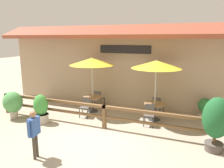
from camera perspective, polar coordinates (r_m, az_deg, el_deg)
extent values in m
plane|color=#9E937F|center=(8.11, -5.08, -14.13)|extent=(60.00, 60.00, 0.00)
cube|color=tan|center=(11.33, 4.36, 2.98)|extent=(14.00, 0.40, 3.60)
cube|color=brown|center=(10.67, 3.63, 13.62)|extent=(14.28, 1.48, 0.70)
cube|color=black|center=(11.03, 3.33, 9.02)|extent=(2.66, 0.04, 0.40)
cube|color=brown|center=(8.66, -2.04, -5.98)|extent=(10.40, 0.14, 0.11)
cube|color=brown|center=(8.79, -2.02, -8.59)|extent=(10.40, 0.10, 0.09)
cube|color=brown|center=(11.74, -25.68, -4.49)|extent=(0.14, 0.14, 0.95)
cube|color=brown|center=(8.79, -2.02, -8.59)|extent=(0.14, 0.14, 0.95)
cylinder|color=#B7B2A8|center=(10.60, -5.16, -1.10)|extent=(0.06, 0.06, 2.35)
cone|color=yellow|center=(10.38, -5.29, 5.86)|extent=(2.12, 2.12, 0.33)
sphere|color=#B2ADA3|center=(10.37, -5.31, 6.77)|extent=(0.07, 0.07, 0.07)
cylinder|color=olive|center=(10.71, -5.12, -3.46)|extent=(0.95, 0.95, 0.05)
cylinder|color=#333333|center=(10.81, -5.08, -5.37)|extent=(0.07, 0.07, 0.70)
cylinder|color=#333333|center=(10.92, -5.05, -7.05)|extent=(0.52, 0.52, 0.03)
cube|color=#514C47|center=(10.08, -7.13, -6.09)|extent=(0.49, 0.49, 0.05)
cube|color=#514C47|center=(10.19, -6.82, -4.57)|extent=(0.40, 0.10, 0.40)
cylinder|color=#2D2D2D|center=(10.05, -8.48, -7.63)|extent=(0.04, 0.04, 0.43)
cylinder|color=#2D2D2D|center=(9.93, -6.41, -7.81)|extent=(0.04, 0.04, 0.43)
cylinder|color=#2D2D2D|center=(10.39, -7.75, -6.95)|extent=(0.04, 0.04, 0.43)
cylinder|color=#2D2D2D|center=(10.27, -5.74, -7.12)|extent=(0.04, 0.04, 0.43)
cube|color=#514C47|center=(11.50, -3.31, -3.75)|extent=(0.45, 0.45, 0.05)
cube|color=#514C47|center=(11.28, -3.79, -2.89)|extent=(0.40, 0.06, 0.40)
cylinder|color=#2D2D2D|center=(11.64, -2.02, -4.77)|extent=(0.04, 0.04, 0.43)
cylinder|color=#2D2D2D|center=(11.81, -3.66, -4.53)|extent=(0.04, 0.04, 0.43)
cylinder|color=#2D2D2D|center=(11.32, -2.91, -5.26)|extent=(0.04, 0.04, 0.43)
cylinder|color=#2D2D2D|center=(11.50, -4.58, -5.01)|extent=(0.04, 0.04, 0.43)
cylinder|color=#B7B2A8|center=(9.64, 11.19, -2.59)|extent=(0.06, 0.06, 2.35)
cone|color=yellow|center=(9.41, 11.51, 5.05)|extent=(2.12, 2.12, 0.33)
sphere|color=#B2ADA3|center=(9.39, 11.55, 6.04)|extent=(0.07, 0.07, 0.07)
cylinder|color=olive|center=(9.76, 11.08, -5.16)|extent=(0.95, 0.95, 0.05)
cylinder|color=#333333|center=(9.88, 11.00, -7.24)|extent=(0.07, 0.07, 0.70)
cylinder|color=#333333|center=(9.99, 10.92, -9.05)|extent=(0.52, 0.52, 0.03)
cube|color=#514C47|center=(9.16, 9.66, -8.04)|extent=(0.46, 0.46, 0.05)
cube|color=#514C47|center=(9.27, 9.84, -6.35)|extent=(0.40, 0.07, 0.40)
cylinder|color=#2D2D2D|center=(9.09, 8.26, -9.77)|extent=(0.04, 0.04, 0.43)
cylinder|color=#2D2D2D|center=(9.05, 10.67, -9.95)|extent=(0.04, 0.04, 0.43)
cylinder|color=#2D2D2D|center=(9.44, 8.58, -8.94)|extent=(0.04, 0.04, 0.43)
cylinder|color=#2D2D2D|center=(9.41, 10.91, -9.11)|extent=(0.04, 0.04, 0.43)
cube|color=#514C47|center=(10.54, 11.92, -5.46)|extent=(0.51, 0.51, 0.05)
cube|color=#514C47|center=(10.31, 11.55, -4.53)|extent=(0.40, 0.13, 0.40)
cylinder|color=#2D2D2D|center=(10.71, 13.22, -6.58)|extent=(0.04, 0.04, 0.43)
cylinder|color=#2D2D2D|center=(10.85, 11.36, -6.25)|extent=(0.04, 0.04, 0.43)
cylinder|color=#2D2D2D|center=(10.38, 12.40, -7.14)|extent=(0.04, 0.04, 0.43)
cylinder|color=#2D2D2D|center=(10.52, 10.49, -6.79)|extent=(0.04, 0.04, 0.43)
cylinder|color=#B7AD99|center=(10.92, -24.24, -7.23)|extent=(0.33, 0.33, 0.34)
cylinder|color=#B7AD99|center=(10.88, -24.30, -6.48)|extent=(0.36, 0.36, 0.04)
ellipsoid|color=#4C934C|center=(10.76, -24.50, -4.32)|extent=(0.89, 0.80, 0.95)
cylinder|color=#564C47|center=(7.98, 25.00, -14.63)|extent=(0.54, 0.54, 0.27)
cylinder|color=#564C47|center=(7.93, 25.08, -13.87)|extent=(0.58, 0.58, 0.04)
cylinder|color=brown|center=(7.84, 25.22, -12.42)|extent=(0.10, 0.10, 0.40)
ellipsoid|color=#1E5B2D|center=(7.61, 25.65, -7.99)|extent=(0.86, 0.77, 1.33)
cylinder|color=#B7AD99|center=(9.93, -17.93, -8.50)|extent=(0.58, 0.58, 0.38)
cylinder|color=#B7AD99|center=(9.87, -17.99, -7.57)|extent=(0.63, 0.63, 0.04)
ellipsoid|color=#3D8E38|center=(9.75, -18.14, -5.28)|extent=(0.62, 0.56, 0.92)
cylinder|color=#B7AD99|center=(10.61, 22.87, -7.90)|extent=(0.49, 0.49, 0.26)
cylinder|color=#B7AD99|center=(10.57, 22.91, -7.34)|extent=(0.52, 0.52, 0.04)
cylinder|color=brown|center=(10.54, 22.96, -6.75)|extent=(0.09, 0.09, 0.19)
ellipsoid|color=#287033|center=(10.45, 23.10, -5.14)|extent=(0.58, 0.52, 0.64)
cylinder|color=#42382D|center=(7.22, -19.05, -14.90)|extent=(0.08, 0.08, 0.75)
cylinder|color=#42382D|center=(7.11, -19.71, -15.38)|extent=(0.08, 0.08, 0.75)
cube|color=#33569E|center=(6.91, -19.75, -10.38)|extent=(0.24, 0.43, 0.53)
cylinder|color=#33569E|center=(7.09, -18.72, -9.73)|extent=(0.07, 0.07, 0.50)
cylinder|color=#33569E|center=(6.73, -20.84, -11.06)|extent=(0.07, 0.07, 0.50)
sphere|color=#9E704C|center=(6.78, -19.97, -7.42)|extent=(0.20, 0.20, 0.20)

